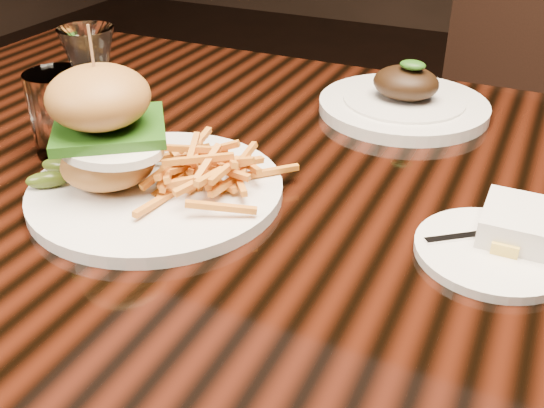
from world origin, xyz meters
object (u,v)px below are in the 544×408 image
at_px(dining_table, 340,249).
at_px(burger_plate, 143,157).
at_px(far_dish, 404,102).
at_px(chair_far, 508,113).
at_px(wine_glass, 91,68).

bearing_deg(dining_table, burger_plate, -154.95).
xyz_separation_m(far_dish, chair_far, (0.11, 0.61, -0.23)).
height_order(wine_glass, far_dish, wine_glass).
relative_size(dining_table, wine_glass, 9.18).
bearing_deg(chair_far, wine_glass, -96.08).
xyz_separation_m(dining_table, far_dish, (-0.00, 0.28, 0.09)).
relative_size(dining_table, far_dish, 6.35).
bearing_deg(far_dish, chair_far, 79.47).
bearing_deg(dining_table, chair_far, 82.90).
bearing_deg(chair_far, burger_plate, -90.40).
distance_m(wine_glass, chair_far, 1.08).
bearing_deg(dining_table, wine_glass, -169.63).
bearing_deg(far_dish, dining_table, -89.35).
distance_m(far_dish, chair_far, 0.66).
relative_size(burger_plate, chair_far, 0.31).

